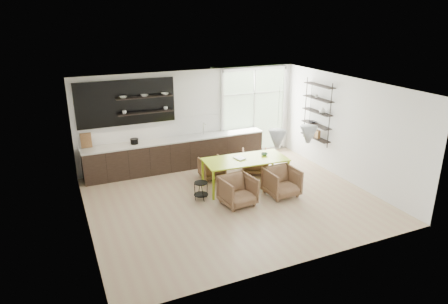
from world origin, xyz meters
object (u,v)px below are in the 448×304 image
armchair_back_left (212,168)px  armchair_front_right (282,182)px  dining_table (245,161)px  armchair_front_left (238,191)px  wire_stool (201,188)px  armchair_back_right (255,161)px

armchair_back_left → armchair_front_right: (1.22, -1.80, 0.07)m
armchair_back_left → dining_table: bearing=121.3°
armchair_back_left → armchair_front_right: 2.18m
armchair_front_left → wire_stool: 0.97m
armchair_back_right → wire_stool: 2.35m
armchair_back_right → armchair_front_left: 2.16m
dining_table → armchair_front_right: (0.64, -0.85, -0.39)m
armchair_front_left → armchair_front_right: armchair_front_right is taller
armchair_back_left → armchair_front_left: bearing=88.2°
dining_table → wire_stool: 1.46m
armchair_back_left → armchair_back_right: (1.32, -0.14, 0.05)m
armchair_back_right → wire_stool: armchair_back_right is taller
armchair_back_left → armchair_front_left: (-0.05, -1.81, 0.06)m
armchair_front_left → dining_table: bearing=46.8°
dining_table → armchair_back_right: (0.74, 0.81, -0.41)m
armchair_back_right → armchair_front_right: 1.66m
armchair_back_right → wire_stool: size_ratio=1.64×
dining_table → armchair_front_right: 1.13m
armchair_front_right → armchair_back_right: bearing=84.4°
armchair_front_left → armchair_front_right: 1.27m
dining_table → armchair_front_left: bearing=-122.9°
armchair_back_left → wire_stool: 1.41m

